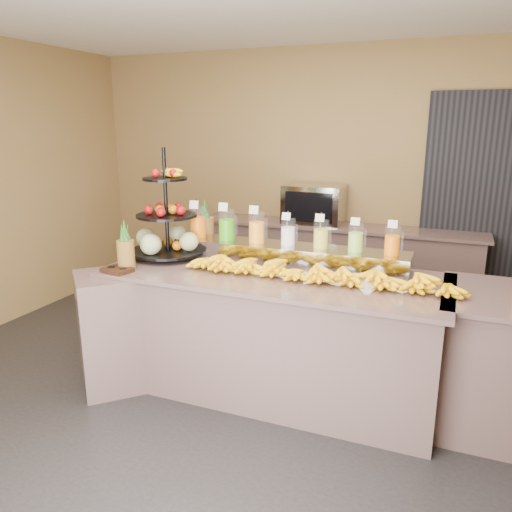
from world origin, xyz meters
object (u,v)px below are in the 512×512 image
Objects in this scene: banana_heap at (313,270)px; fruit_stand at (172,230)px; pitcher_tray at (288,254)px; condiment_caddy at (117,270)px; oven_warmer at (314,204)px.

banana_heap is 2.23× the size of fruit_stand.
pitcher_tray is 0.43m from banana_heap.
oven_warmer reaches higher than condiment_caddy.
fruit_stand is at bearing -110.84° from oven_warmer.
oven_warmer is at bearing 68.87° from fruit_stand.
fruit_stand reaches higher than condiment_caddy.
pitcher_tray is 8.93× the size of condiment_caddy.
fruit_stand is 4.24× the size of condiment_caddy.
pitcher_tray is at bearing -81.50° from oven_warmer.
condiment_caddy is (-1.09, -0.68, -0.06)m from pitcher_tray.
banana_heap is (0.29, -0.32, -0.00)m from pitcher_tray.
pitcher_tray is at bearing 8.59° from fruit_stand.
oven_warmer is (-0.55, 1.99, 0.14)m from banana_heap.
fruit_stand is (-0.94, -0.15, 0.15)m from pitcher_tray.
fruit_stand is at bearing 172.51° from banana_heap.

